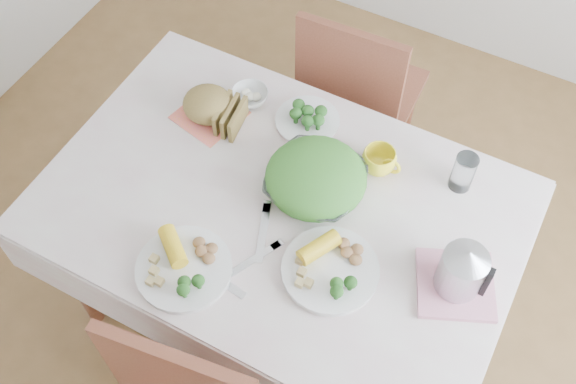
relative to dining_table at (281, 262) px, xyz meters
The scene contains 18 objects.
floor 0.38m from the dining_table, ahead, with size 3.60×3.60×0.00m, color brown.
dining_table is the anchor object (origin of this frame).
tablecloth 0.38m from the dining_table, ahead, with size 1.50×1.00×0.01m, color beige.
chair_far 0.82m from the dining_table, 93.85° to the left, with size 0.44×0.44×0.97m, color brown.
salad_bowl 0.44m from the dining_table, 54.86° to the left, with size 0.30×0.30×0.07m, color white.
dinner_plate_left 0.54m from the dining_table, 111.93° to the right, with size 0.29×0.29×0.02m, color white.
dinner_plate_right 0.49m from the dining_table, 29.67° to the right, with size 0.29×0.29×0.02m, color white.
broccoli_plate 0.53m from the dining_table, 102.41° to the left, with size 0.22×0.22×0.02m, color beige.
napkin 0.59m from the dining_table, 151.66° to the left, with size 0.21×0.21×0.00m, color #FF7860.
bread_loaf 0.63m from the dining_table, 151.66° to the left, with size 0.18×0.17×0.11m, color olive.
fruit_bowl 0.61m from the dining_table, 131.60° to the left, with size 0.13×0.13×0.04m, color white.
yellow_mug 0.56m from the dining_table, 51.44° to the left, with size 0.11×0.11×0.09m, color yellow.
glass_tumbler 0.74m from the dining_table, 35.55° to the left, with size 0.07×0.07×0.14m, color white.
pink_tray 0.71m from the dining_table, ahead, with size 0.22×0.22×0.02m, color pink.
electric_kettle 0.78m from the dining_table, ahead, with size 0.13×0.13×0.19m, color #B2B5BA.
fork_left 0.41m from the dining_table, 87.59° to the right, with size 0.02×0.21×0.00m, color silver.
fork_right 0.44m from the dining_table, 82.60° to the right, with size 0.02×0.19×0.00m, color silver.
knife 0.50m from the dining_table, 97.42° to the right, with size 0.02×0.21×0.00m, color silver.
Camera 1 is at (0.57, -1.01, 2.55)m, focal length 42.00 mm.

